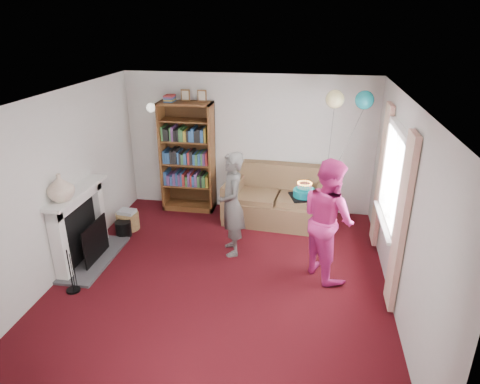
% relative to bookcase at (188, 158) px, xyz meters
% --- Properties ---
extents(ground, '(5.00, 5.00, 0.00)m').
position_rel_bookcase_xyz_m(ground, '(1.09, -2.30, -0.99)').
color(ground, '#34070A').
rests_on(ground, ground).
extents(wall_back, '(4.50, 0.02, 2.50)m').
position_rel_bookcase_xyz_m(wall_back, '(1.09, 0.21, 0.26)').
color(wall_back, silver).
rests_on(wall_back, ground).
extents(wall_left, '(0.02, 5.00, 2.50)m').
position_rel_bookcase_xyz_m(wall_left, '(-1.17, -2.30, 0.26)').
color(wall_left, silver).
rests_on(wall_left, ground).
extents(wall_right, '(0.02, 5.00, 2.50)m').
position_rel_bookcase_xyz_m(wall_right, '(3.35, -2.30, 0.26)').
color(wall_right, silver).
rests_on(wall_right, ground).
extents(ceiling, '(4.50, 5.00, 0.01)m').
position_rel_bookcase_xyz_m(ceiling, '(1.09, -2.30, 1.52)').
color(ceiling, white).
rests_on(ceiling, wall_back).
extents(fireplace, '(0.55, 1.80, 1.12)m').
position_rel_bookcase_xyz_m(fireplace, '(-1.00, -2.11, -0.47)').
color(fireplace, '#3F3F42').
rests_on(fireplace, ground).
extents(window_bay, '(0.14, 2.02, 2.20)m').
position_rel_bookcase_xyz_m(window_bay, '(3.29, -1.70, 0.22)').
color(window_bay, white).
rests_on(window_bay, ground).
extents(wall_sconce, '(0.16, 0.23, 0.16)m').
position_rel_bookcase_xyz_m(wall_sconce, '(-0.66, 0.06, 0.90)').
color(wall_sconce, gold).
rests_on(wall_sconce, ground).
extents(bookcase, '(0.96, 0.42, 2.23)m').
position_rel_bookcase_xyz_m(bookcase, '(0.00, 0.00, 0.00)').
color(bookcase, '#472B14').
rests_on(bookcase, ground).
extents(sofa, '(1.82, 0.96, 0.96)m').
position_rel_bookcase_xyz_m(sofa, '(1.69, -0.23, -0.63)').
color(sofa, brown).
rests_on(sofa, ground).
extents(wicker_basket, '(0.39, 0.39, 0.35)m').
position_rel_bookcase_xyz_m(wicker_basket, '(-0.81, -1.05, -0.83)').
color(wicker_basket, '#A07D4B').
rests_on(wicker_basket, ground).
extents(person_striped, '(0.55, 0.68, 1.61)m').
position_rel_bookcase_xyz_m(person_striped, '(1.10, -1.51, -0.18)').
color(person_striped, black).
rests_on(person_striped, ground).
extents(person_magenta, '(1.00, 1.05, 1.71)m').
position_rel_bookcase_xyz_m(person_magenta, '(2.49, -1.88, -0.13)').
color(person_magenta, '#D42A82').
rests_on(person_magenta, ground).
extents(birthday_cake, '(0.36, 0.36, 0.22)m').
position_rel_bookcase_xyz_m(birthday_cake, '(2.15, -1.71, 0.15)').
color(birthday_cake, black).
rests_on(birthday_cake, ground).
extents(balloons, '(0.73, 0.29, 1.68)m').
position_rel_bookcase_xyz_m(balloons, '(2.75, -0.47, 1.23)').
color(balloons, '#3F3F3F').
rests_on(balloons, ground).
extents(mantel_vase, '(0.39, 0.39, 0.37)m').
position_rel_bookcase_xyz_m(mantel_vase, '(-1.03, -2.45, 0.32)').
color(mantel_vase, beige).
rests_on(mantel_vase, fireplace).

